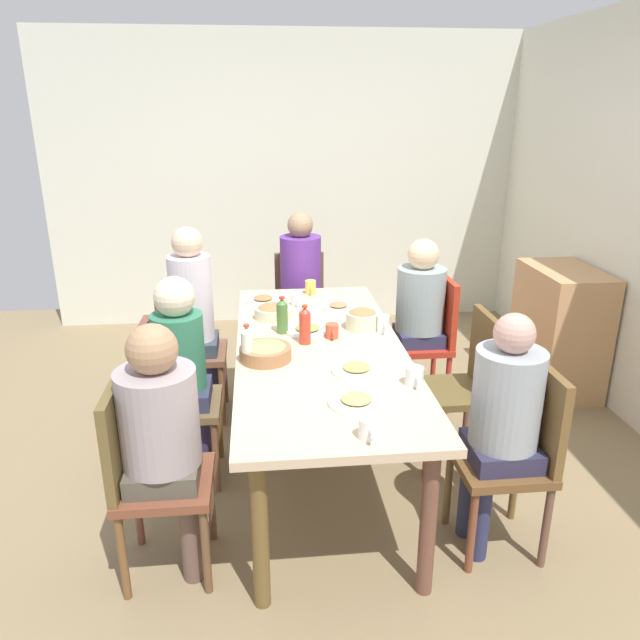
{
  "coord_description": "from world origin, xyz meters",
  "views": [
    {
      "loc": [
        3.0,
        -0.31,
        1.98
      ],
      "look_at": [
        0.0,
        0.0,
        0.9
      ],
      "focal_mm": 33.99,
      "sensor_mm": 36.0,
      "label": 1
    }
  ],
  "objects_px": {
    "chair_2": "(465,380)",
    "chair_5": "(167,394)",
    "chair_3": "(518,449)",
    "chair_1": "(182,344)",
    "chair_4": "(430,334)",
    "bottle_1": "(282,316)",
    "person_1": "(194,309)",
    "side_cabinet": "(559,330)",
    "chair_0": "(145,470)",
    "plate_4": "(263,300)",
    "chair_6": "(300,304)",
    "cup_2": "(297,300)",
    "person_4": "(419,307)",
    "plate_1": "(357,369)",
    "bowl_2": "(273,311)",
    "bottle_2": "(305,326)",
    "cup_3": "(414,376)",
    "person_3": "(503,414)",
    "cup_0": "(383,324)",
    "dining_table": "(320,360)",
    "person_5": "(182,362)",
    "person_0": "(162,428)",
    "cup_4": "(332,331)",
    "plate_3": "(308,330)",
    "plate_0": "(356,401)",
    "cup_1": "(311,287)",
    "bowl_0": "(265,352)",
    "cup_5": "(369,429)",
    "bottle_0": "(247,346)",
    "bowl_1": "(362,319)",
    "person_6": "(301,279)"
  },
  "relations": [
    {
      "from": "plate_3",
      "to": "bowl_2",
      "type": "relative_size",
      "value": 1.1
    },
    {
      "from": "chair_4",
      "to": "chair_6",
      "type": "bearing_deg",
      "value": -131.95
    },
    {
      "from": "bottle_0",
      "to": "person_0",
      "type": "bearing_deg",
      "value": -33.79
    },
    {
      "from": "chair_0",
      "to": "cup_0",
      "type": "bearing_deg",
      "value": 126.75
    },
    {
      "from": "plate_3",
      "to": "cup_0",
      "type": "bearing_deg",
      "value": 83.73
    },
    {
      "from": "person_0",
      "to": "side_cabinet",
      "type": "relative_size",
      "value": 1.3
    },
    {
      "from": "chair_0",
      "to": "plate_4",
      "type": "distance_m",
      "value": 1.65
    },
    {
      "from": "chair_3",
      "to": "side_cabinet",
      "type": "distance_m",
      "value": 1.89
    },
    {
      "from": "chair_2",
      "to": "chair_4",
      "type": "height_order",
      "value": "same"
    },
    {
      "from": "side_cabinet",
      "to": "bowl_2",
      "type": "bearing_deg",
      "value": -79.29
    },
    {
      "from": "chair_2",
      "to": "chair_5",
      "type": "relative_size",
      "value": 1.0
    },
    {
      "from": "chair_6",
      "to": "cup_0",
      "type": "bearing_deg",
      "value": 16.39
    },
    {
      "from": "chair_1",
      "to": "person_5",
      "type": "bearing_deg",
      "value": 7.29
    },
    {
      "from": "person_1",
      "to": "person_3",
      "type": "height_order",
      "value": "person_1"
    },
    {
      "from": "person_1",
      "to": "cup_4",
      "type": "xyz_separation_m",
      "value": [
        0.61,
        0.81,
        0.05
      ]
    },
    {
      "from": "chair_6",
      "to": "cup_2",
      "type": "height_order",
      "value": "chair_6"
    },
    {
      "from": "dining_table",
      "to": "chair_1",
      "type": "bearing_deg",
      "value": -131.27
    },
    {
      "from": "person_1",
      "to": "person_3",
      "type": "bearing_deg",
      "value": 45.38
    },
    {
      "from": "plate_4",
      "to": "person_4",
      "type": "bearing_deg",
      "value": 84.89
    },
    {
      "from": "bowl_0",
      "to": "bowl_2",
      "type": "distance_m",
      "value": 0.64
    },
    {
      "from": "chair_2",
      "to": "plate_1",
      "type": "height_order",
      "value": "chair_2"
    },
    {
      "from": "chair_1",
      "to": "chair_3",
      "type": "height_order",
      "value": "same"
    },
    {
      "from": "person_0",
      "to": "person_1",
      "type": "relative_size",
      "value": 0.91
    },
    {
      "from": "person_6",
      "to": "cup_5",
      "type": "distance_m",
      "value": 2.34
    },
    {
      "from": "person_5",
      "to": "bottle_2",
      "type": "height_order",
      "value": "person_5"
    },
    {
      "from": "chair_3",
      "to": "chair_1",
      "type": "bearing_deg",
      "value": -131.27
    },
    {
      "from": "plate_1",
      "to": "chair_6",
      "type": "bearing_deg",
      "value": -175.5
    },
    {
      "from": "person_0",
      "to": "person_1",
      "type": "xyz_separation_m",
      "value": [
        -1.45,
        0.0,
        0.04
      ]
    },
    {
      "from": "person_1",
      "to": "side_cabinet",
      "type": "xyz_separation_m",
      "value": [
        -0.15,
        2.56,
        -0.3
      ]
    },
    {
      "from": "bottle_1",
      "to": "cup_2",
      "type": "bearing_deg",
      "value": 166.86
    },
    {
      "from": "plate_1",
      "to": "bowl_2",
      "type": "xyz_separation_m",
      "value": [
        -0.83,
        -0.38,
        0.03
      ]
    },
    {
      "from": "plate_4",
      "to": "cup_1",
      "type": "distance_m",
      "value": 0.36
    },
    {
      "from": "person_4",
      "to": "chair_4",
      "type": "bearing_deg",
      "value": 90.0
    },
    {
      "from": "chair_3",
      "to": "cup_2",
      "type": "xyz_separation_m",
      "value": [
        -1.44,
        -0.9,
        0.28
      ]
    },
    {
      "from": "chair_2",
      "to": "chair_6",
      "type": "height_order",
      "value": "same"
    },
    {
      "from": "chair_3",
      "to": "plate_4",
      "type": "bearing_deg",
      "value": -144.06
    },
    {
      "from": "bowl_0",
      "to": "chair_4",
      "type": "bearing_deg",
      "value": 127.99
    },
    {
      "from": "chair_4",
      "to": "bottle_1",
      "type": "bearing_deg",
      "value": -63.88
    },
    {
      "from": "plate_0",
      "to": "cup_1",
      "type": "height_order",
      "value": "cup_1"
    },
    {
      "from": "chair_4",
      "to": "plate_1",
      "type": "distance_m",
      "value": 1.29
    },
    {
      "from": "person_1",
      "to": "cup_3",
      "type": "distance_m",
      "value": 1.67
    },
    {
      "from": "person_5",
      "to": "plate_0",
      "type": "bearing_deg",
      "value": 50.41
    },
    {
      "from": "person_1",
      "to": "cup_3",
      "type": "bearing_deg",
      "value": 42.08
    },
    {
      "from": "plate_1",
      "to": "cup_0",
      "type": "distance_m",
      "value": 0.57
    },
    {
      "from": "plate_0",
      "to": "dining_table",
      "type": "bearing_deg",
      "value": -172.65
    },
    {
      "from": "bowl_0",
      "to": "cup_5",
      "type": "xyz_separation_m",
      "value": [
        0.82,
        0.38,
        -0.0
      ]
    },
    {
      "from": "person_3",
      "to": "plate_0",
      "type": "height_order",
      "value": "person_3"
    },
    {
      "from": "chair_2",
      "to": "bowl_1",
      "type": "bearing_deg",
      "value": -114.38
    },
    {
      "from": "chair_4",
      "to": "bottle_2",
      "type": "distance_m",
      "value": 1.18
    },
    {
      "from": "person_6",
      "to": "cup_4",
      "type": "height_order",
      "value": "person_6"
    }
  ]
}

